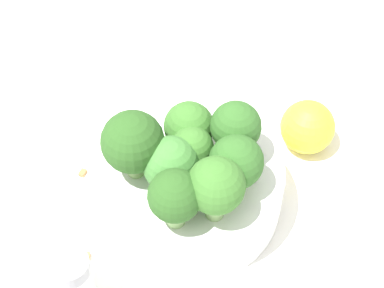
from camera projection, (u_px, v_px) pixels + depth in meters
ground_plane at (192, 204)px, 0.56m from camera, size 3.00×3.00×0.00m
bowl at (192, 187)px, 0.54m from camera, size 0.15×0.15×0.05m
broccoli_floret_0 at (236, 163)px, 0.48m from camera, size 0.04×0.04×0.05m
broccoli_floret_1 at (171, 165)px, 0.49m from camera, size 0.04×0.04×0.05m
broccoli_floret_2 at (189, 128)px, 0.52m from camera, size 0.04×0.04×0.05m
broccoli_floret_3 at (234, 126)px, 0.50m from camera, size 0.04×0.04×0.06m
broccoli_floret_4 at (194, 148)px, 0.50m from camera, size 0.03×0.03×0.04m
broccoli_floret_5 at (133, 143)px, 0.49m from camera, size 0.05×0.05×0.06m
broccoli_floret_6 at (211, 188)px, 0.46m from camera, size 0.04×0.04×0.06m
broccoli_floret_7 at (175, 197)px, 0.46m from camera, size 0.04×0.04×0.05m
pepper_shaker at (73, 281)px, 0.48m from camera, size 0.03×0.03×0.06m
lemon_wedge at (307, 127)px, 0.58m from camera, size 0.05×0.05×0.05m
almond_crumb_0 at (221, 129)px, 0.61m from camera, size 0.01×0.01×0.01m
almond_crumb_1 at (82, 172)px, 0.58m from camera, size 0.01×0.01×0.01m
almond_crumb_3 at (238, 107)px, 0.63m from camera, size 0.01×0.01×0.01m
almond_crumb_4 at (83, 255)px, 0.52m from camera, size 0.01×0.01×0.01m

